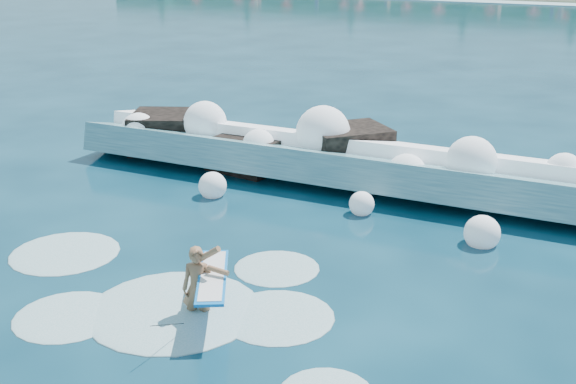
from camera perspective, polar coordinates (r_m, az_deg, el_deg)
name	(u,v)px	position (r m, az deg, el deg)	size (l,w,h in m)	color
ground	(180,266)	(15.03, -8.53, -5.79)	(200.00, 200.00, 0.00)	#062837
wet_band	(557,3)	(78.79, 20.49, 13.78)	(140.00, 5.00, 0.08)	silver
breaking_wave	(362,166)	(19.61, 5.85, 2.02)	(16.77, 2.67, 1.45)	teal
rock_cluster	(247,145)	(21.65, -3.24, 3.71)	(8.61, 3.45, 1.50)	black
surfer_with_board	(201,286)	(12.90, -6.87, -7.35)	(1.44, 2.76, 1.55)	#926444
wave_spray	(357,151)	(19.45, 5.45, 3.22)	(15.59, 4.39, 2.07)	white
surf_foam	(167,299)	(13.78, -9.54, -8.34)	(8.89, 5.22, 0.16)	silver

